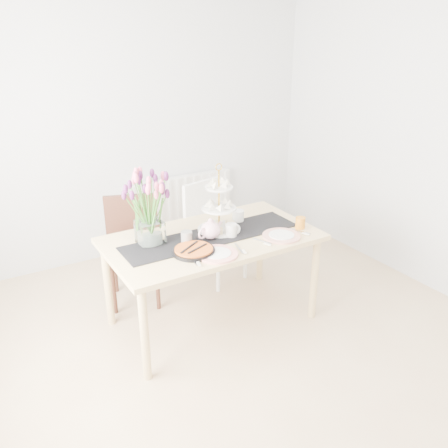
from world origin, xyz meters
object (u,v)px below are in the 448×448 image
chair_brown (133,241)px  mug_orange (300,223)px  radiator (181,203)px  chair_white (212,223)px  tulip_vase (148,198)px  teapot (211,230)px  dining_table (212,246)px  mug_grey (187,238)px  mug_white (231,230)px  plate_right (281,236)px  cake_stand (219,214)px  cream_jug (238,216)px  tart_tin (194,251)px  plate_left (217,254)px

chair_brown → mug_orange: 1.43m
radiator → chair_white: chair_white is taller
tulip_vase → teapot: tulip_vase is taller
radiator → dining_table: bearing=-107.5°
radiator → mug_orange: mug_orange is taller
chair_white → mug_grey: size_ratio=9.48×
mug_white → dining_table: bearing=137.3°
tulip_vase → plate_right: 1.05m
chair_brown → tulip_vase: size_ratio=1.39×
tulip_vase → cake_stand: 0.60m
cake_stand → mug_orange: 0.65m
cream_jug → tart_tin: cream_jug is taller
tulip_vase → plate_left: bearing=-52.1°
mug_grey → mug_white: 0.35m
cake_stand → cream_jug: cake_stand is taller
teapot → plate_left: (-0.09, -0.26, -0.07)m
radiator → dining_table: size_ratio=0.75×
mug_grey → plate_left: 0.30m
mug_orange → plate_right: size_ratio=0.32×
tulip_vase → mug_orange: 1.22m
teapot → mug_orange: (0.71, -0.18, -0.03)m
chair_white → plate_left: (-0.51, -0.97, 0.22)m
radiator → chair_brown: bearing=-135.9°
dining_table → cake_stand: (0.10, 0.07, 0.22)m
chair_white → chair_brown: bearing=164.7°
chair_brown → teapot: (0.36, -0.74, 0.29)m
plate_left → mug_grey: bearing=109.1°
dining_table → chair_brown: 0.81m
mug_grey → plate_left: bearing=-103.9°
chair_brown → plate_right: 1.31m
dining_table → chair_brown: bearing=118.9°
tulip_vase → cream_jug: bearing=2.4°
tulip_vase → mug_orange: (1.13, -0.34, -0.31)m
dining_table → mug_grey: 0.26m
cake_stand → plate_right: 0.51m
tart_tin → radiator: bearing=66.9°
cream_jug → tart_tin: size_ratio=0.32×
mug_grey → cream_jug: bearing=-15.9°
cream_jug → mug_white: size_ratio=0.92×
tulip_vase → teapot: 0.53m
plate_left → cake_stand: bearing=57.7°
tulip_vase → tart_tin: 0.50m
cake_stand → teapot: cake_stand is taller
mug_white → mug_orange: bearing=-25.1°
radiator → tart_tin: (-0.74, -1.73, 0.32)m
tulip_vase → mug_white: size_ratio=6.26×
mug_white → mug_orange: 0.58m
cream_jug → mug_orange: size_ratio=1.04×
chair_white → plate_right: bearing=-99.4°
chair_brown → cake_stand: bearing=-31.8°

